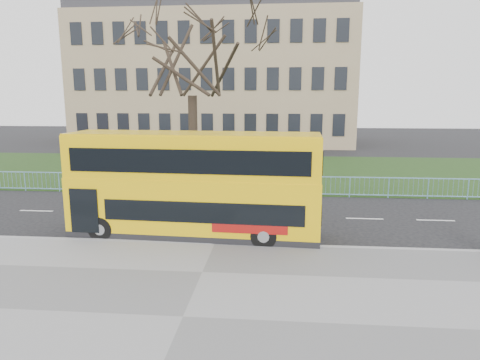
% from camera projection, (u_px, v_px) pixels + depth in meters
% --- Properties ---
extents(ground, '(120.00, 120.00, 0.00)m').
position_uv_depth(ground, '(221.00, 233.00, 16.70)').
color(ground, black).
rests_on(ground, ground).
extents(pavement, '(80.00, 10.50, 0.12)m').
position_uv_depth(pavement, '(183.00, 319.00, 10.09)').
color(pavement, slate).
rests_on(pavement, ground).
extents(kerb, '(80.00, 0.20, 0.14)m').
position_uv_depth(kerb, '(215.00, 244.00, 15.17)').
color(kerb, gray).
rests_on(kerb, ground).
extents(grass_verge, '(80.00, 15.40, 0.08)m').
position_uv_depth(grass_verge, '(247.00, 170.00, 30.68)').
color(grass_verge, '#1B3312').
rests_on(grass_verge, ground).
extents(guard_railing, '(40.00, 0.12, 1.10)m').
position_uv_depth(guard_railing, '(237.00, 185.00, 23.05)').
color(guard_railing, '#6FA3C5').
rests_on(guard_railing, ground).
extents(bare_tree, '(8.72, 8.72, 12.46)m').
position_uv_depth(bare_tree, '(192.00, 79.00, 25.54)').
color(bare_tree, black).
rests_on(bare_tree, grass_verge).
extents(civic_building, '(30.00, 15.00, 14.00)m').
position_uv_depth(civic_building, '(217.00, 82.00, 50.03)').
color(civic_building, '#8F795A').
rests_on(civic_building, ground).
extents(yellow_bus, '(9.36, 2.67, 3.88)m').
position_uv_depth(yellow_bus, '(194.00, 183.00, 15.88)').
color(yellow_bus, '#DFB009').
rests_on(yellow_bus, ground).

